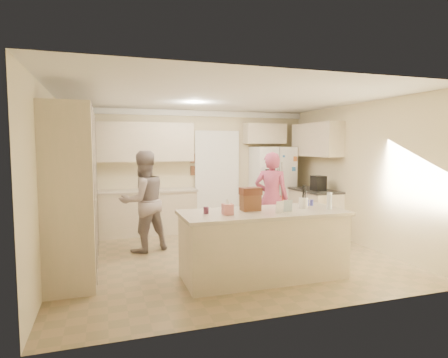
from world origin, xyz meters
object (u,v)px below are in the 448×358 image
object	(u,v)px
coffee_maker	(318,183)
island_base	(263,246)
dollhouse_body	(250,203)
teen_boy	(143,201)
utensil_crock	(303,203)
refrigerator	(272,186)
tissue_box	(228,209)
teen_girl	(271,198)

from	to	relation	value
coffee_maker	island_base	size ratio (longest dim) A/B	0.14
dollhouse_body	teen_boy	world-z (taller)	teen_boy
coffee_maker	utensil_crock	size ratio (longest dim) A/B	2.00
utensil_crock	coffee_maker	bearing A→B (deg)	52.88
dollhouse_body	teen_boy	xyz separation A→B (m)	(-1.29, 1.72, -0.16)
refrigerator	coffee_maker	world-z (taller)	refrigerator
refrigerator	tissue_box	world-z (taller)	refrigerator
dollhouse_body	teen_girl	distance (m)	1.79
tissue_box	dollhouse_body	xyz separation A→B (m)	(0.40, 0.20, 0.04)
tissue_box	teen_boy	bearing A→B (deg)	114.93
refrigerator	tissue_box	bearing A→B (deg)	-122.69
refrigerator	utensil_crock	world-z (taller)	refrigerator
utensil_crock	tissue_box	distance (m)	1.21
coffee_maker	teen_girl	distance (m)	1.25
coffee_maker	utensil_crock	world-z (taller)	coffee_maker
tissue_box	dollhouse_body	bearing A→B (deg)	26.57
refrigerator	coffee_maker	bearing A→B (deg)	-66.18
coffee_maker	teen_boy	xyz separation A→B (m)	(-3.49, -0.08, -0.20)
refrigerator	teen_girl	bearing A→B (deg)	-114.41
dollhouse_body	coffee_maker	bearing A→B (deg)	39.29
island_base	teen_boy	world-z (taller)	teen_boy
coffee_maker	tissue_box	bearing A→B (deg)	-142.43
island_base	utensil_crock	bearing A→B (deg)	4.40
teen_girl	refrigerator	bearing A→B (deg)	-81.72
utensil_crock	dollhouse_body	world-z (taller)	dollhouse_body
coffee_maker	tissue_box	distance (m)	3.28
tissue_box	teen_boy	size ratio (longest dim) A/B	0.08
tissue_box	island_base	bearing A→B (deg)	10.30
island_base	teen_boy	size ratio (longest dim) A/B	1.26
teen_boy	utensil_crock	bearing A→B (deg)	118.07
coffee_maker	dollhouse_body	world-z (taller)	coffee_maker
refrigerator	coffee_maker	size ratio (longest dim) A/B	6.00
island_base	teen_girl	distance (m)	1.84
island_base	dollhouse_body	distance (m)	0.62
refrigerator	island_base	world-z (taller)	refrigerator
refrigerator	teen_girl	world-z (taller)	refrigerator
teen_boy	coffee_maker	bearing A→B (deg)	159.63
utensil_crock	teen_girl	bearing A→B (deg)	82.17
utensil_crock	teen_girl	xyz separation A→B (m)	(0.21, 1.52, -0.14)
refrigerator	tissue_box	xyz separation A→B (m)	(-2.12, -3.15, 0.10)
refrigerator	teen_girl	size ratio (longest dim) A/B	1.05
coffee_maker	dollhouse_body	distance (m)	2.84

